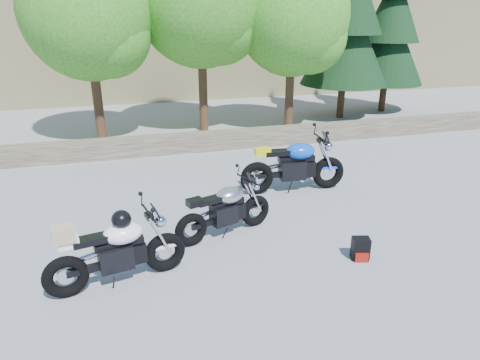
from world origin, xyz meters
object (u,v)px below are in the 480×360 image
object	(u,v)px
white_bike	(115,249)
silver_bike	(225,211)
blue_bike	(294,166)
backpack	(361,249)

from	to	relation	value
white_bike	silver_bike	bearing A→B (deg)	16.58
white_bike	blue_bike	xyz separation A→B (m)	(3.82, 2.59, 0.02)
silver_bike	white_bike	distance (m)	2.12
white_bike	blue_bike	bearing A→B (deg)	22.33
silver_bike	blue_bike	bearing A→B (deg)	20.59
backpack	blue_bike	bearing A→B (deg)	104.12
white_bike	backpack	distance (m)	3.80
blue_bike	backpack	size ratio (longest dim) A/B	6.48
blue_bike	backpack	world-z (taller)	blue_bike
silver_bike	backpack	bearing A→B (deg)	-54.32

